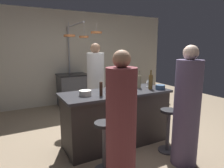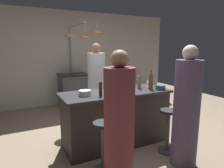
{
  "view_description": "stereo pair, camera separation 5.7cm",
  "coord_description": "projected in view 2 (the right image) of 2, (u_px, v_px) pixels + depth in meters",
  "views": [
    {
      "loc": [
        -1.54,
        -2.75,
        1.62
      ],
      "look_at": [
        0.0,
        0.15,
        1.0
      ],
      "focal_mm": 31.6,
      "sensor_mm": 36.0,
      "label": 1
    },
    {
      "loc": [
        -1.49,
        -2.77,
        1.62
      ],
      "look_at": [
        0.0,
        0.15,
        1.0
      ],
      "focal_mm": 31.6,
      "sensor_mm": 36.0,
      "label": 2
    }
  ],
  "objects": [
    {
      "name": "overhead_pot_rack",
      "position": [
        79.0,
        45.0,
        4.82
      ],
      "size": [
        0.91,
        1.3,
        2.17
      ],
      "color": "gray",
      "rests_on": "ground_plane"
    },
    {
      "name": "bar_stool_left",
      "position": [
        103.0,
        145.0,
        2.55
      ],
      "size": [
        0.28,
        0.28,
        0.68
      ],
      "color": "#4C4C51",
      "rests_on": "ground_plane"
    },
    {
      "name": "wine_bottle_white",
      "position": [
        139.0,
        81.0,
        3.48
      ],
      "size": [
        0.07,
        0.07,
        0.31
      ],
      "color": "gray",
      "rests_on": "kitchen_island"
    },
    {
      "name": "mixing_bowl_blue",
      "position": [
        160.0,
        87.0,
        3.37
      ],
      "size": [
        0.16,
        0.16,
        0.08
      ],
      "primitive_type": "cylinder",
      "color": "#334C6B",
      "rests_on": "kitchen_island"
    },
    {
      "name": "mixing_bowl_wooden",
      "position": [
        112.0,
        88.0,
        3.35
      ],
      "size": [
        0.16,
        0.16,
        0.08
      ],
      "primitive_type": "cylinder",
      "color": "brown",
      "rests_on": "kitchen_island"
    },
    {
      "name": "mixing_bowl_ceramic",
      "position": [
        85.0,
        93.0,
        2.95
      ],
      "size": [
        0.18,
        0.18,
        0.08
      ],
      "primitive_type": "cylinder",
      "color": "silver",
      "rests_on": "kitchen_island"
    },
    {
      "name": "bar_stool_right",
      "position": [
        168.0,
        129.0,
        3.03
      ],
      "size": [
        0.28,
        0.28,
        0.68
      ],
      "color": "#4C4C51",
      "rests_on": "ground_plane"
    },
    {
      "name": "potted_plant",
      "position": [
        160.0,
        101.0,
        4.86
      ],
      "size": [
        0.36,
        0.36,
        0.52
      ],
      "color": "brown",
      "rests_on": "ground_plane"
    },
    {
      "name": "kitchen_island",
      "position": [
        116.0,
        117.0,
        3.31
      ],
      "size": [
        1.8,
        0.72,
        0.9
      ],
      "color": "#332D2B",
      "rests_on": "ground_plane"
    },
    {
      "name": "wine_bottle_green",
      "position": [
        110.0,
        87.0,
        2.91
      ],
      "size": [
        0.07,
        0.07,
        0.33
      ],
      "color": "#193D23",
      "rests_on": "kitchen_island"
    },
    {
      "name": "pepper_mill",
      "position": [
        101.0,
        89.0,
        2.92
      ],
      "size": [
        0.05,
        0.05,
        0.21
      ],
      "primitive_type": "cylinder",
      "color": "#382319",
      "rests_on": "kitchen_island"
    },
    {
      "name": "guest_right",
      "position": [
        186.0,
        112.0,
        2.64
      ],
      "size": [
        0.35,
        0.35,
        1.64
      ],
      "color": "#594C6B",
      "rests_on": "ground_plane"
    },
    {
      "name": "wine_glass_by_chef",
      "position": [
        148.0,
        81.0,
        3.55
      ],
      "size": [
        0.07,
        0.07,
        0.15
      ],
      "color": "silver",
      "rests_on": "kitchen_island"
    },
    {
      "name": "wine_bottle_amber",
      "position": [
        151.0,
        82.0,
        3.38
      ],
      "size": [
        0.07,
        0.07,
        0.33
      ],
      "color": "brown",
      "rests_on": "kitchen_island"
    },
    {
      "name": "wine_glass_near_right_guest",
      "position": [
        107.0,
        86.0,
        3.12
      ],
      "size": [
        0.07,
        0.07,
        0.15
      ],
      "color": "silver",
      "rests_on": "kitchen_island"
    },
    {
      "name": "wine_bottle_red",
      "position": [
        120.0,
        87.0,
        2.97
      ],
      "size": [
        0.07,
        0.07,
        0.33
      ],
      "color": "#143319",
      "rests_on": "kitchen_island"
    },
    {
      "name": "chef",
      "position": [
        97.0,
        87.0,
        4.15
      ],
      "size": [
        0.36,
        0.36,
        1.69
      ],
      "color": "white",
      "rests_on": "ground_plane"
    },
    {
      "name": "back_wall",
      "position": [
        69.0,
        58.0,
        5.64
      ],
      "size": [
        6.4,
        0.16,
        2.6
      ],
      "primitive_type": "cube",
      "color": "beige",
      "rests_on": "ground_plane"
    },
    {
      "name": "stove_range",
      "position": [
        74.0,
        90.0,
        5.45
      ],
      "size": [
        0.8,
        0.64,
        0.89
      ],
      "color": "#47474C",
      "rests_on": "ground_plane"
    },
    {
      "name": "ground_plane",
      "position": [
        116.0,
        142.0,
        3.39
      ],
      "size": [
        9.0,
        9.0,
        0.0
      ],
      "primitive_type": "plane",
      "color": "gray"
    },
    {
      "name": "guest_left",
      "position": [
        119.0,
        128.0,
        2.16
      ],
      "size": [
        0.34,
        0.34,
        1.59
      ],
      "color": "brown",
      "rests_on": "ground_plane"
    }
  ]
}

